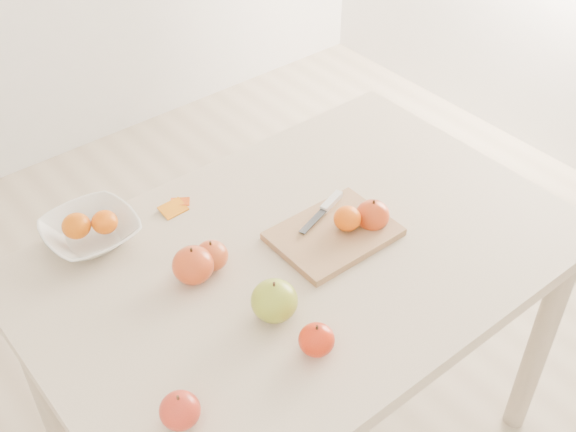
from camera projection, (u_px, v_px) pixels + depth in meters
table at (302, 283)px, 1.65m from camera, size 1.20×0.80×0.75m
cutting_board at (334, 234)px, 1.61m from camera, size 0.27×0.20×0.02m
board_tangerine at (347, 218)px, 1.60m from camera, size 0.06×0.06×0.05m
fruit_bowl at (91, 232)px, 1.59m from camera, size 0.20×0.20×0.05m
bowl_tangerine_near at (76, 226)px, 1.57m from camera, size 0.06×0.06×0.06m
bowl_tangerine_far at (105, 222)px, 1.58m from camera, size 0.06×0.06×0.05m
orange_peel_a at (173, 210)px, 1.69m from camera, size 0.06×0.05×0.01m
orange_peel_b at (180, 203)px, 1.71m from camera, size 0.06×0.05×0.01m
paring_knife at (328, 205)px, 1.67m from camera, size 0.17×0.07×0.01m
apple_green at (274, 301)px, 1.41m from camera, size 0.09×0.09×0.08m
apple_red_d at (180, 410)px, 1.23m from camera, size 0.07×0.07×0.06m
apple_red_b at (212, 256)px, 1.53m from camera, size 0.07×0.07×0.06m
apple_red_c at (317, 340)px, 1.35m from camera, size 0.07×0.07×0.06m
apple_red_a at (193, 265)px, 1.49m from camera, size 0.09×0.09×0.08m
apple_red_e at (373, 215)px, 1.62m from camera, size 0.08×0.08×0.07m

